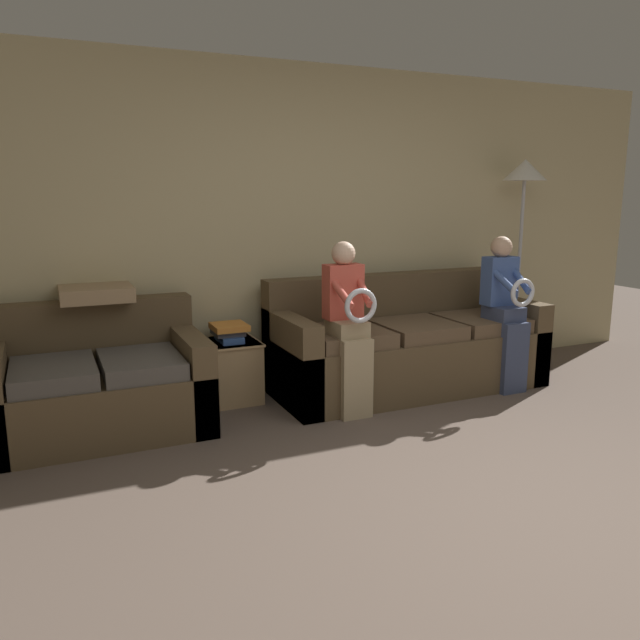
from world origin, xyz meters
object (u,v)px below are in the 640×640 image
object	(u,v)px
child_left_seated	(349,320)
book_stack	(229,332)
couch_side	(98,386)
throw_pillow	(96,293)
side_shelf	(228,370)
child_right_seated	(506,306)
floor_lamp	(524,187)
couch_main	(406,347)

from	to	relation	value
child_left_seated	book_stack	world-z (taller)	child_left_seated
couch_side	book_stack	distance (m)	1.02
couch_side	throw_pillow	xyz separation A→B (m)	(0.05, 0.31, 0.58)
book_stack	child_left_seated	bearing A→B (deg)	-41.07
side_shelf	book_stack	world-z (taller)	book_stack
child_right_seated	side_shelf	distance (m)	2.23
couch_side	throw_pillow	world-z (taller)	throw_pillow
couch_side	floor_lamp	xyz separation A→B (m)	(3.67, 0.19, 1.31)
book_stack	throw_pillow	xyz separation A→B (m)	(-0.91, 0.08, 0.34)
couch_main	floor_lamp	bearing A→B (deg)	9.28
child_left_seated	floor_lamp	world-z (taller)	floor_lamp
couch_side	child_right_seated	bearing A→B (deg)	-7.03
couch_side	book_stack	xyz separation A→B (m)	(0.96, 0.23, 0.24)
side_shelf	book_stack	bearing A→B (deg)	5.58
throw_pillow	child_left_seated	bearing A→B (deg)	-23.13
side_shelf	throw_pillow	distance (m)	1.11
couch_main	child_left_seated	world-z (taller)	child_left_seated
child_left_seated	child_right_seated	xyz separation A→B (m)	(1.39, 0.00, -0.00)
child_right_seated	side_shelf	xyz separation A→B (m)	(-2.10, 0.61, -0.44)
book_stack	floor_lamp	size ratio (longest dim) A/B	0.15
couch_side	throw_pillow	bearing A→B (deg)	80.90
child_left_seated	side_shelf	world-z (taller)	child_left_seated
couch_main	child_right_seated	xyz separation A→B (m)	(0.70, -0.35, 0.35)
book_stack	floor_lamp	bearing A→B (deg)	-0.94
couch_side	floor_lamp	bearing A→B (deg)	2.92
couch_main	book_stack	bearing A→B (deg)	169.53
side_shelf	floor_lamp	bearing A→B (deg)	-0.91
child_left_seated	child_right_seated	distance (m)	1.39
child_right_seated	throw_pillow	size ratio (longest dim) A/B	2.57
side_shelf	throw_pillow	size ratio (longest dim) A/B	0.97
couch_main	side_shelf	bearing A→B (deg)	169.66
couch_side	book_stack	world-z (taller)	couch_side
couch_main	throw_pillow	size ratio (longest dim) A/B	4.60
couch_side	side_shelf	xyz separation A→B (m)	(0.95, 0.23, -0.06)
child_left_seated	throw_pillow	world-z (taller)	child_left_seated
couch_main	book_stack	size ratio (longest dim) A/B	7.90
couch_side	floor_lamp	world-z (taller)	floor_lamp
throw_pillow	side_shelf	bearing A→B (deg)	-5.15
child_right_seated	throw_pillow	xyz separation A→B (m)	(-3.01, 0.69, 0.20)
throw_pillow	child_right_seated	bearing A→B (deg)	-12.89
child_right_seated	side_shelf	size ratio (longest dim) A/B	2.64
child_right_seated	couch_side	bearing A→B (deg)	172.97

